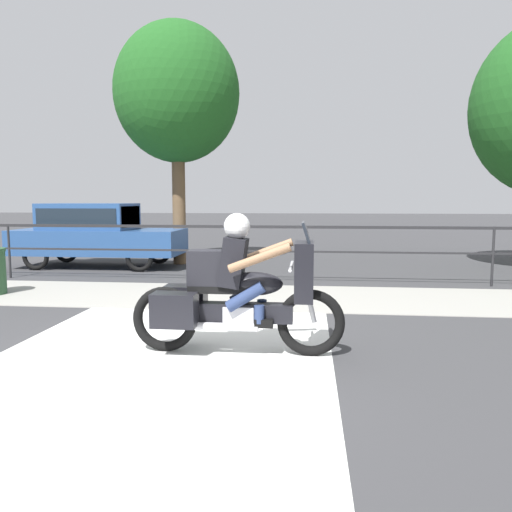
{
  "coord_description": "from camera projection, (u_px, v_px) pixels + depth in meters",
  "views": [
    {
      "loc": [
        1.47,
        -5.28,
        1.71
      ],
      "look_at": [
        0.83,
        0.66,
        1.04
      ],
      "focal_mm": 35.0,
      "sensor_mm": 36.0,
      "label": 1
    }
  ],
  "objects": [
    {
      "name": "ground_plane",
      "position": [
        176.0,
        354.0,
        5.56
      ],
      "size": [
        120.0,
        120.0,
        0.0
      ],
      "primitive_type": "plane",
      "color": "#38383A"
    },
    {
      "name": "sidewalk_band",
      "position": [
        226.0,
        296.0,
        8.92
      ],
      "size": [
        44.0,
        2.4,
        0.01
      ],
      "primitive_type": "cube",
      "color": "#99968E",
      "rests_on": "ground"
    },
    {
      "name": "crosswalk_band",
      "position": [
        160.0,
        359.0,
        5.38
      ],
      "size": [
        3.72,
        6.0,
        0.01
      ],
      "primitive_type": "cube",
      "color": "silver",
      "rests_on": "ground"
    },
    {
      "name": "fence_railing",
      "position": [
        238.0,
        237.0,
        10.39
      ],
      "size": [
        36.0,
        0.05,
        1.19
      ],
      "color": "#232326",
      "rests_on": "ground"
    },
    {
      "name": "motorcycle",
      "position": [
        235.0,
        291.0,
        5.52
      ],
      "size": [
        2.39,
        0.76,
        1.57
      ],
      "rotation": [
        0.0,
        0.0,
        -0.08
      ],
      "color": "black",
      "rests_on": "ground"
    },
    {
      "name": "parked_car",
      "position": [
        95.0,
        231.0,
        12.78
      ],
      "size": [
        4.24,
        1.68,
        1.63
      ],
      "rotation": [
        0.0,
        0.0,
        0.06
      ],
      "color": "#284C84",
      "rests_on": "ground"
    },
    {
      "name": "tree_behind_car",
      "position": [
        177.0,
        94.0,
        13.0
      ],
      "size": [
        3.26,
        3.26,
        6.29
      ],
      "color": "brown",
      "rests_on": "ground"
    }
  ]
}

